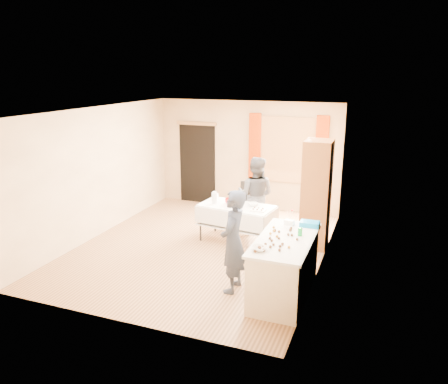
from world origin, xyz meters
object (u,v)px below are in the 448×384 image
at_px(cabinet, 316,195).
at_px(chair, 250,212).
at_px(girl, 233,241).
at_px(counter, 284,267).
at_px(woman, 256,195).
at_px(party_table, 237,220).

bearing_deg(cabinet, chair, 156.08).
bearing_deg(girl, cabinet, 157.80).
height_order(counter, girl, girl).
xyz_separation_m(cabinet, woman, (-1.28, 0.31, -0.23)).
xyz_separation_m(counter, woman, (-1.18, 2.41, 0.35)).
distance_m(party_table, girl, 2.01).
distance_m(chair, woman, 0.67).
bearing_deg(party_table, girl, -65.03).
relative_size(cabinet, counter, 1.23).
bearing_deg(girl, party_table, -163.32).
relative_size(counter, girl, 1.04).
xyz_separation_m(girl, woman, (-0.41, 2.53, 0.00)).
xyz_separation_m(counter, girl, (-0.77, -0.12, 0.35)).
height_order(cabinet, party_table, cabinet).
distance_m(cabinet, party_table, 1.61).
distance_m(counter, woman, 2.71).
distance_m(counter, party_table, 2.23).
xyz_separation_m(counter, chair, (-1.41, 2.77, -0.17)).
bearing_deg(girl, chair, -168.27).
distance_m(chair, girl, 3.01).
relative_size(counter, woman, 1.04).
bearing_deg(counter, girl, -170.88).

